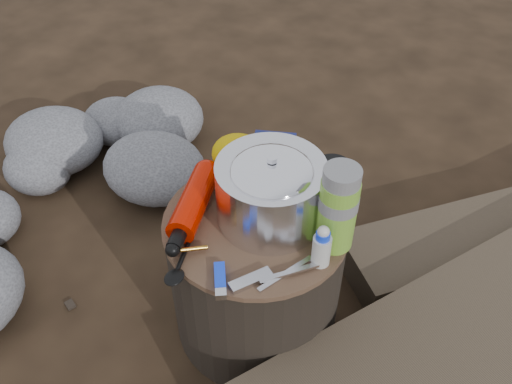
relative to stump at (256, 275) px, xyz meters
The scene contains 15 objects.
ground 0.19m from the stump, ahead, with size 60.00×60.00×0.00m, color black.
stump is the anchor object (origin of this frame).
rock_ring 0.76m from the stump, behind, with size 0.50×1.10×0.22m, color slate, non-canonical shape.
foil_windscreen 0.27m from the stump, 57.84° to the left, with size 0.24×0.24×0.15m, color silver.
camping_pot 0.28m from the stump, 37.32° to the left, with size 0.17×0.17×0.17m, color white.
fuel_bottle 0.27m from the stump, 163.37° to the right, with size 0.06×0.27×0.06m, color #C01300, non-canonical shape.
thermos 0.35m from the stump, ahead, with size 0.08×0.08×0.20m, color #74AF31.
travel_mug 0.31m from the stump, 47.78° to the left, with size 0.08×0.08×0.12m, color black.
stuff_sack 0.30m from the stump, 131.31° to the left, with size 0.15×0.12×0.10m, color #CBA300.
food_pouch 0.30m from the stump, 103.38° to the left, with size 0.10×0.02×0.12m, color #101757.
lighter 0.27m from the stump, 85.08° to the right, with size 0.02×0.09×0.02m, color #153DF8.
multitool 0.26m from the stump, 64.39° to the right, with size 0.03×0.09×0.01m, color silver.
pot_grabber 0.26m from the stump, 39.05° to the right, with size 0.04×0.14×0.01m, color silver, non-canonical shape.
spork 0.27m from the stump, 119.05° to the right, with size 0.03×0.15×0.01m, color black, non-canonical shape.
squeeze_bottle 0.30m from the stump, 12.20° to the right, with size 0.04×0.04×0.09m, color silver.
Camera 1 is at (0.43, -0.76, 1.30)m, focal length 39.18 mm.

